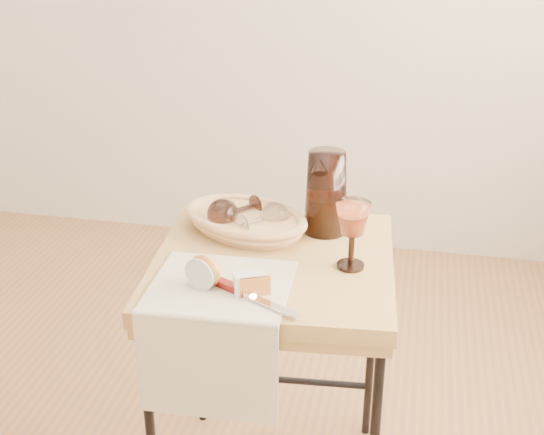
% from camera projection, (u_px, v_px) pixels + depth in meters
% --- Properties ---
extents(side_table, '(0.64, 0.64, 0.76)m').
position_uv_depth(side_table, '(274.00, 381.00, 1.97)').
color(side_table, brown).
rests_on(side_table, floor).
extents(tea_towel, '(0.33, 0.30, 0.01)m').
position_uv_depth(tea_towel, '(221.00, 286.00, 1.68)').
color(tea_towel, beige).
rests_on(tea_towel, side_table).
extents(bread_basket, '(0.37, 0.32, 0.05)m').
position_uv_depth(bread_basket, '(246.00, 223.00, 1.94)').
color(bread_basket, '#A86C3D').
rests_on(bread_basket, side_table).
extents(goblet_lying_a, '(0.16, 0.16, 0.09)m').
position_uv_depth(goblet_lying_a, '(237.00, 210.00, 1.94)').
color(goblet_lying_a, '#3E261F').
rests_on(goblet_lying_a, bread_basket).
extents(goblet_lying_b, '(0.14, 0.14, 0.07)m').
position_uv_depth(goblet_lying_b, '(261.00, 219.00, 1.90)').
color(goblet_lying_b, white).
rests_on(goblet_lying_b, bread_basket).
extents(pitcher, '(0.22, 0.27, 0.26)m').
position_uv_depth(pitcher, '(326.00, 192.00, 1.91)').
color(pitcher, black).
rests_on(pitcher, side_table).
extents(wine_goblet, '(0.10, 0.10, 0.17)m').
position_uv_depth(wine_goblet, '(352.00, 235.00, 1.73)').
color(wine_goblet, white).
rests_on(wine_goblet, side_table).
extents(apple_half, '(0.09, 0.07, 0.08)m').
position_uv_depth(apple_half, '(205.00, 271.00, 1.66)').
color(apple_half, '#B11D0E').
rests_on(apple_half, tea_towel).
extents(apple_wedge, '(0.08, 0.06, 0.05)m').
position_uv_depth(apple_wedge, '(249.00, 283.00, 1.64)').
color(apple_wedge, silver).
rests_on(apple_wedge, tea_towel).
extents(table_knife, '(0.22, 0.13, 0.02)m').
position_uv_depth(table_knife, '(253.00, 296.00, 1.61)').
color(table_knife, silver).
rests_on(table_knife, tea_towel).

